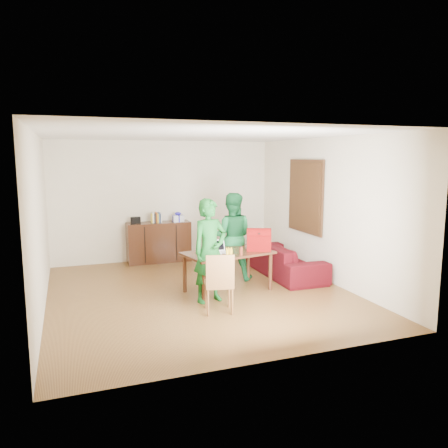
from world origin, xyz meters
name	(u,v)px	position (x,y,z in m)	size (l,w,h in m)	color
room	(197,217)	(0.01, 0.13, 1.31)	(5.20, 5.70, 2.90)	#412510
table	(228,257)	(0.50, -0.07, 0.62)	(1.64, 1.13, 0.70)	black
chair	(219,295)	(0.00, -1.01, 0.27)	(0.50, 0.48, 0.92)	brown
person_near	(210,251)	(0.03, -0.48, 0.84)	(0.61, 0.40, 1.69)	#12511A
person_far	(232,236)	(0.84, 0.64, 0.84)	(0.81, 0.63, 1.67)	#145C2C
laptop	(219,250)	(0.33, -0.10, 0.75)	(0.30, 0.21, 0.21)	white
bananas	(229,255)	(0.39, -0.41, 0.73)	(0.16, 0.10, 0.06)	gold
bottle	(241,251)	(0.61, -0.39, 0.79)	(0.05, 0.05, 0.16)	maroon
red_bag	(259,242)	(1.05, -0.14, 0.86)	(0.42, 0.24, 0.31)	maroon
sofa	(284,259)	(1.95, 0.61, 0.32)	(2.19, 0.85, 0.64)	#3E0808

